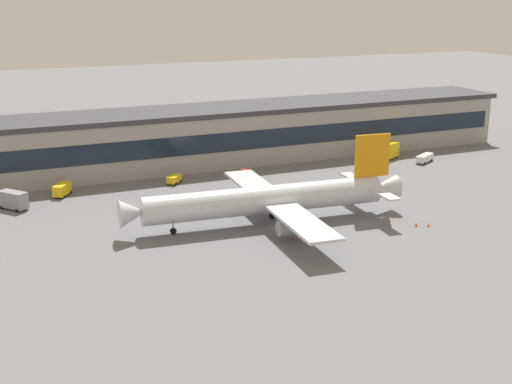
# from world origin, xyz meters

# --- Properties ---
(ground_plane) EXTENTS (600.00, 600.00, 0.00)m
(ground_plane) POSITION_xyz_m (0.00, 0.00, 0.00)
(ground_plane) COLOR slate
(terminal_building) EXTENTS (174.68, 18.97, 13.67)m
(terminal_building) POSITION_xyz_m (0.00, 51.85, 6.86)
(terminal_building) COLOR #9E9993
(terminal_building) RESTS_ON ground_plane
(airliner) EXTENTS (53.25, 45.64, 15.21)m
(airliner) POSITION_xyz_m (-0.89, 3.01, 4.60)
(airliner) COLOR silver
(airliner) RESTS_ON ground_plane
(stair_truck) EXTENTS (5.53, 6.23, 3.55)m
(stair_truck) POSITION_xyz_m (-42.61, 31.07, 1.98)
(stair_truck) COLOR gray
(stair_truck) RESTS_ON ground_plane
(catering_truck) EXTENTS (7.63, 5.36, 4.15)m
(catering_truck) POSITION_xyz_m (47.68, 36.54, 2.29)
(catering_truck) COLOR yellow
(catering_truck) RESTS_ON ground_plane
(baggage_tug) EXTENTS (3.96, 3.96, 1.85)m
(baggage_tug) POSITION_xyz_m (-8.46, 36.35, 1.09)
(baggage_tug) COLOR yellow
(baggage_tug) RESTS_ON ground_plane
(crew_van) EXTENTS (4.61, 5.58, 2.55)m
(crew_van) POSITION_xyz_m (-32.49, 36.78, 1.46)
(crew_van) COLOR yellow
(crew_van) RESTS_ON ground_plane
(follow_me_car) EXTENTS (3.60, 4.79, 1.85)m
(follow_me_car) POSITION_xyz_m (7.52, 33.51, 1.09)
(follow_me_car) COLOR red
(follow_me_car) RESTS_ON ground_plane
(belt_loader) EXTENTS (6.56, 4.89, 1.95)m
(belt_loader) POSITION_xyz_m (54.59, 30.24, 1.15)
(belt_loader) COLOR white
(belt_loader) RESTS_ON ground_plane
(traffic_cone_0) EXTENTS (0.50, 0.50, 0.63)m
(traffic_cone_0) POSITION_xyz_m (19.55, -5.36, 0.32)
(traffic_cone_0) COLOR #F2590C
(traffic_cone_0) RESTS_ON ground_plane
(traffic_cone_1) EXTENTS (0.53, 0.53, 0.66)m
(traffic_cone_1) POSITION_xyz_m (24.35, -10.43, 0.33)
(traffic_cone_1) COLOR #F2590C
(traffic_cone_1) RESTS_ON ground_plane
(traffic_cone_2) EXTENTS (0.55, 0.55, 0.68)m
(traffic_cone_2) POSITION_xyz_m (22.53, -9.28, 0.34)
(traffic_cone_2) COLOR #F2590C
(traffic_cone_2) RESTS_ON ground_plane
(traffic_cone_3) EXTENTS (0.51, 0.51, 0.64)m
(traffic_cone_3) POSITION_xyz_m (-0.63, -6.18, 0.32)
(traffic_cone_3) COLOR #F2590C
(traffic_cone_3) RESTS_ON ground_plane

